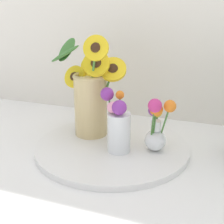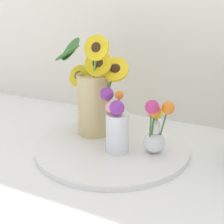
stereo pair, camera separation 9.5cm
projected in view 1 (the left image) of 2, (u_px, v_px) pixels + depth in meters
The scene contains 5 objects.
ground_plane at pixel (111, 154), 0.96m from camera, with size 6.00×6.00×0.00m, color white.
serving_tray at pixel (112, 147), 0.99m from camera, with size 0.48×0.48×0.02m.
mason_jar_sunflowers at pixel (90, 94), 1.02m from camera, with size 0.25×0.24×0.35m.
vase_small_center at pixel (118, 124), 0.92m from camera, with size 0.10×0.08×0.19m.
vase_bulb_right at pixel (156, 125), 0.92m from camera, with size 0.09×0.11×0.18m.
Camera 1 is at (0.30, -0.81, 0.44)m, focal length 50.00 mm.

